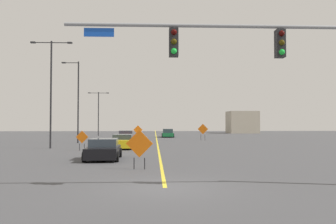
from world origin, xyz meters
TOP-DOWN VIEW (x-y plane):
  - ground at (0.00, 0.00)m, footprint 162.14×162.14m
  - road_centre_stripe at (0.00, 45.04)m, footprint 0.16×90.08m
  - traffic_signal_assembly at (4.23, -0.01)m, footprint 12.13×0.44m
  - street_lamp_far_left at (-9.35, 27.08)m, footprint 2.02×0.24m
  - street_lamp_far_right at (-9.97, 19.15)m, footprint 3.83×0.24m
  - street_lamp_mid_right at (-10.22, 47.47)m, footprint 3.70×0.24m
  - construction_sign_median_near at (-1.15, 4.93)m, footprint 1.40×0.25m
  - construction_sign_right_lane at (-6.53, 16.58)m, footprint 1.08×0.17m
  - construction_sign_left_lane at (6.20, 32.55)m, footprint 1.39×0.27m
  - construction_sign_right_shoulder at (-2.76, 37.52)m, footprint 1.36×0.13m
  - car_green_near at (1.89, 42.34)m, footprint 2.10×4.63m
  - car_yellow_distant at (-3.26, 18.74)m, footprint 2.16×4.23m
  - car_red_passing at (-4.01, 31.15)m, footprint 2.24×4.46m
  - car_black_far at (-3.66, 9.57)m, footprint 2.28×4.13m
  - roadside_building_east at (19.55, 62.57)m, footprint 6.32×5.98m

SIDE VIEW (x-z plane):
  - ground at x=0.00m, z-range 0.00..0.00m
  - road_centre_stripe at x=0.00m, z-range 0.00..0.01m
  - car_yellow_distant at x=-3.26m, z-range -0.04..1.26m
  - car_red_passing at x=-4.01m, z-range -0.05..1.29m
  - car_black_far at x=-3.66m, z-range -0.05..1.30m
  - car_green_near at x=1.89m, z-range -0.05..1.31m
  - construction_sign_right_lane at x=-6.53m, z-range 0.21..1.91m
  - construction_sign_right_shoulder at x=-2.76m, z-range 0.23..2.21m
  - construction_sign_median_near at x=-1.15m, z-range 0.23..2.25m
  - construction_sign_left_lane at x=6.20m, z-range 0.30..2.51m
  - roadside_building_east at x=19.55m, z-range 0.00..4.91m
  - street_lamp_mid_right at x=-10.22m, z-range 0.76..8.54m
  - traffic_signal_assembly at x=4.23m, z-range 1.58..8.16m
  - street_lamp_far_left at x=-9.35m, z-range 0.44..9.97m
  - street_lamp_far_right at x=-9.97m, z-range 0.81..10.81m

